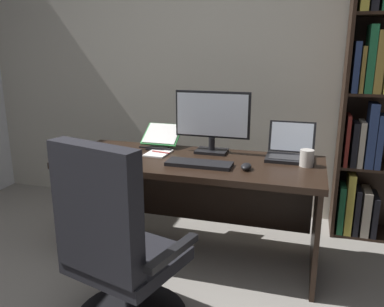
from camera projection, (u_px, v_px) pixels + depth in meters
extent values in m
cube|color=beige|center=(214.00, 59.00, 3.41)|extent=(4.99, 0.12, 2.68)
cube|color=black|center=(191.00, 162.00, 2.66)|extent=(1.74, 0.69, 0.04)
cube|color=black|center=(85.00, 199.00, 2.99)|extent=(0.03, 0.63, 0.67)
cube|color=black|center=(316.00, 227.00, 2.53)|extent=(0.03, 0.63, 0.67)
cube|color=black|center=(203.00, 191.00, 3.04)|extent=(1.62, 0.03, 0.47)
cube|color=black|center=(345.00, 93.00, 2.96)|extent=(0.02, 0.32, 2.23)
cube|color=#195633|center=(341.00, 207.00, 3.14)|extent=(0.04, 0.22, 0.38)
cube|color=gold|center=(349.00, 201.00, 3.13)|extent=(0.05, 0.25, 0.49)
cube|color=black|center=(356.00, 210.00, 3.11)|extent=(0.04, 0.21, 0.37)
cube|color=gray|center=(365.00, 211.00, 3.11)|extent=(0.06, 0.24, 0.36)
cube|color=black|center=(373.00, 214.00, 3.10)|extent=(0.04, 0.25, 0.32)
cube|color=maroon|center=(347.00, 140.00, 2.99)|extent=(0.03, 0.20, 0.39)
cube|color=black|center=(354.00, 144.00, 2.98)|extent=(0.04, 0.19, 0.33)
cube|color=gray|center=(361.00, 143.00, 2.98)|extent=(0.04, 0.21, 0.34)
cube|color=navy|center=(371.00, 135.00, 2.93)|extent=(0.06, 0.19, 0.48)
cube|color=navy|center=(378.00, 141.00, 2.92)|extent=(0.04, 0.18, 0.40)
cube|color=navy|center=(355.00, 67.00, 2.87)|extent=(0.04, 0.25, 0.36)
cube|color=olive|center=(362.00, 69.00, 2.85)|extent=(0.03, 0.23, 0.33)
cube|color=#195633|center=(370.00, 59.00, 2.83)|extent=(0.05, 0.25, 0.47)
cube|color=olive|center=(378.00, 62.00, 2.82)|extent=(0.05, 0.25, 0.43)
cylinder|color=black|center=(130.00, 290.00, 2.10)|extent=(0.06, 0.06, 0.30)
cube|color=black|center=(129.00, 259.00, 2.05)|extent=(0.61, 0.60, 0.07)
cube|color=black|center=(96.00, 211.00, 1.80)|extent=(0.48, 0.22, 0.62)
cube|color=black|center=(89.00, 225.00, 2.16)|extent=(0.15, 0.38, 0.04)
cube|color=black|center=(173.00, 252.00, 1.88)|extent=(0.15, 0.38, 0.04)
cube|color=black|center=(212.00, 151.00, 2.83)|extent=(0.22, 0.16, 0.02)
cylinder|color=black|center=(212.00, 144.00, 2.81)|extent=(0.04, 0.04, 0.09)
cube|color=black|center=(212.00, 114.00, 2.77)|extent=(0.53, 0.02, 0.33)
cube|color=silver|center=(212.00, 115.00, 2.75)|extent=(0.50, 0.00, 0.30)
cube|color=black|center=(290.00, 159.00, 2.64)|extent=(0.31, 0.23, 0.02)
cube|color=#2D2D30|center=(290.00, 157.00, 2.62)|extent=(0.26, 0.12, 0.00)
cube|color=black|center=(292.00, 137.00, 2.74)|extent=(0.31, 0.06, 0.21)
cube|color=silver|center=(292.00, 137.00, 2.74)|extent=(0.28, 0.04, 0.19)
cube|color=black|center=(199.00, 164.00, 2.52)|extent=(0.42, 0.15, 0.02)
ellipsoid|color=black|center=(246.00, 167.00, 2.44)|extent=(0.06, 0.10, 0.04)
cube|color=black|center=(157.00, 148.00, 2.92)|extent=(0.14, 0.12, 0.01)
cube|color=black|center=(155.00, 148.00, 2.88)|extent=(0.25, 0.01, 0.01)
cube|color=green|center=(162.00, 134.00, 3.00)|extent=(0.28, 0.21, 0.13)
cube|color=white|center=(162.00, 133.00, 2.99)|extent=(0.25, 0.19, 0.11)
cube|color=green|center=(91.00, 157.00, 2.71)|extent=(0.27, 0.30, 0.01)
cube|color=green|center=(115.00, 161.00, 2.61)|extent=(0.27, 0.30, 0.01)
cube|color=white|center=(91.00, 155.00, 2.71)|extent=(0.25, 0.29, 0.02)
cube|color=white|center=(115.00, 159.00, 2.60)|extent=(0.25, 0.29, 0.02)
cylinder|color=#B7B7BC|center=(103.00, 158.00, 2.66)|extent=(0.07, 0.23, 0.02)
cube|color=white|center=(158.00, 153.00, 2.80)|extent=(0.16, 0.22, 0.01)
cylinder|color=maroon|center=(161.00, 152.00, 2.79)|extent=(0.14, 0.03, 0.01)
cylinder|color=silver|center=(307.00, 158.00, 2.50)|extent=(0.09, 0.09, 0.11)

